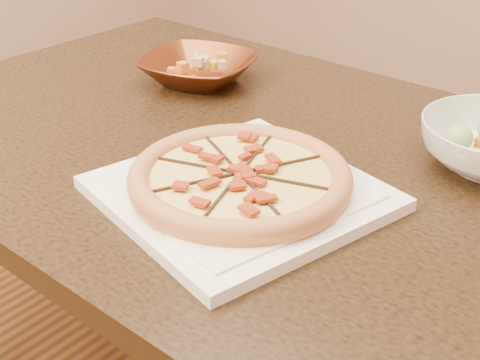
{
  "coord_description": "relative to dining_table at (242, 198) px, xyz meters",
  "views": [
    {
      "loc": [
        0.67,
        -0.82,
        1.22
      ],
      "look_at": [
        0.17,
        -0.2,
        0.78
      ],
      "focal_mm": 50.0,
      "sensor_mm": 36.0,
      "label": 1
    }
  ],
  "objects": [
    {
      "name": "dining_table",
      "position": [
        0.0,
        0.0,
        0.0
      ],
      "size": [
        1.33,
        0.87,
        0.75
      ],
      "color": "#372313",
      "rests_on": "floor"
    },
    {
      "name": "plate",
      "position": [
        0.12,
        -0.15,
        0.12
      ],
      "size": [
        0.41,
        0.41,
        0.02
      ],
      "color": "white",
      "rests_on": "dining_table"
    },
    {
      "name": "pizza",
      "position": [
        0.12,
        -0.15,
        0.14
      ],
      "size": [
        0.31,
        0.31,
        0.03
      ],
      "color": "#BF7546",
      "rests_on": "plate"
    },
    {
      "name": "bronze_bowl",
      "position": [
        -0.24,
        0.15,
        0.14
      ],
      "size": [
        0.26,
        0.26,
        0.05
      ],
      "primitive_type": "imported",
      "rotation": [
        0.0,
        0.0,
        0.26
      ],
      "color": "brown",
      "rests_on": "dining_table"
    },
    {
      "name": "mixed_dish",
      "position": [
        -0.24,
        0.15,
        0.18
      ],
      "size": [
        0.08,
        0.1,
        0.03
      ],
      "color": "tan",
      "rests_on": "bronze_bowl"
    }
  ]
}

